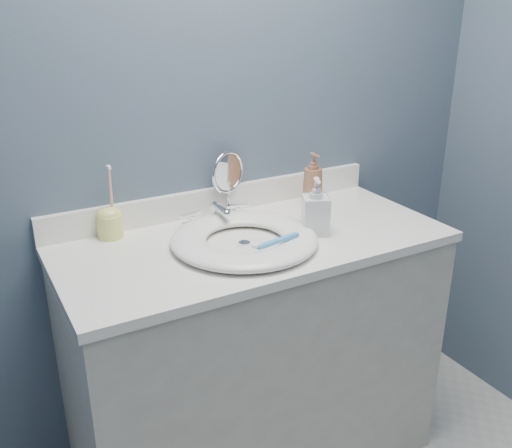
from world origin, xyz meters
TOP-DOWN VIEW (x-y plane):
  - back_wall at (0.00, 1.25)m, footprint 2.20×0.02m
  - vanity_cabinet at (0.00, 0.97)m, footprint 1.20×0.55m
  - countertop at (0.00, 0.97)m, footprint 1.22×0.57m
  - backsplash at (0.00, 1.24)m, footprint 1.22×0.02m
  - basin at (-0.05, 0.94)m, footprint 0.45×0.45m
  - drain at (-0.05, 0.94)m, footprint 0.04×0.04m
  - faucet at (-0.05, 1.14)m, footprint 0.25×0.13m
  - makeup_mirror at (0.03, 1.22)m, footprint 0.15×0.09m
  - soap_bottle_amber at (0.32, 1.12)m, footprint 0.08×0.08m
  - soap_bottle_clear at (0.19, 0.92)m, footprint 0.11×0.11m
  - toothbrush_holder at (-0.39, 1.20)m, footprint 0.08×0.08m
  - toothbrush_lying at (-0.00, 0.83)m, footprint 0.17×0.05m

SIDE VIEW (x-z plane):
  - vanity_cabinet at x=0.00m, z-range 0.00..0.85m
  - countertop at x=0.00m, z-range 0.85..0.88m
  - drain at x=-0.05m, z-range 0.88..0.89m
  - basin at x=-0.05m, z-range 0.88..0.92m
  - faucet at x=-0.05m, z-range 0.87..0.95m
  - toothbrush_lying at x=0.00m, z-range 0.92..0.93m
  - backsplash at x=0.00m, z-range 0.88..0.97m
  - toothbrush_holder at x=-0.39m, z-range 0.82..1.05m
  - soap_bottle_clear at x=0.19m, z-range 0.88..1.06m
  - soap_bottle_amber at x=0.32m, z-range 0.88..1.08m
  - makeup_mirror at x=0.03m, z-range 0.89..1.11m
  - back_wall at x=0.00m, z-range 0.00..2.40m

